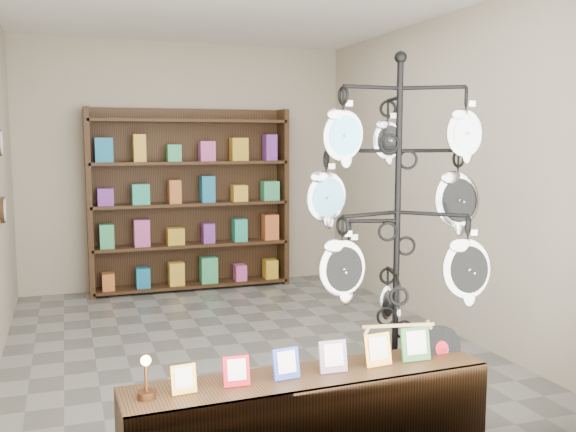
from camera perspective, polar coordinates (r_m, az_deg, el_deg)
name	(u,v)px	position (r m, az deg, el deg)	size (l,w,h in m)	color
ground	(240,343)	(5.90, -4.30, -11.23)	(5.00, 5.00, 0.00)	slate
room_envelope	(238,137)	(5.61, -4.47, 7.03)	(5.00, 5.00, 5.00)	#A99E88
display_tree	(397,213)	(4.09, 9.70, 0.26)	(1.25, 1.22, 2.37)	black
front_shelf	(310,418)	(3.80, 1.94, -17.53)	(2.11, 0.50, 0.74)	black
back_shelving	(190,205)	(7.90, -8.67, 0.93)	(2.42, 0.36, 2.20)	black
wall_clocks	(1,177)	(6.26, -24.15, 3.22)	(0.03, 0.24, 0.84)	black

